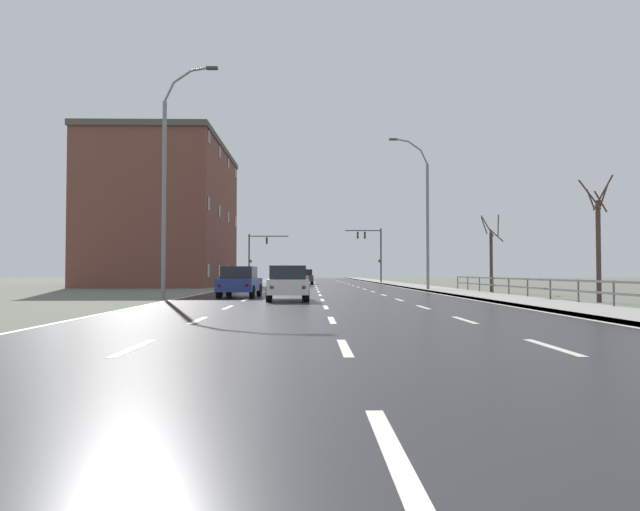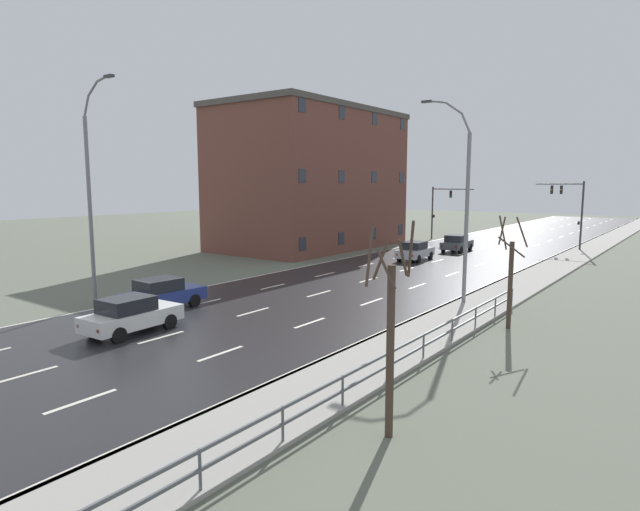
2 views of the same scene
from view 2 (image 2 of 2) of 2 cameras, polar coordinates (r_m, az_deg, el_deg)
ground_plane at (r=41.89m, az=11.08°, el=-1.08°), size 160.00×160.00×0.12m
road_asphalt_strip at (r=52.87m, az=16.70°, el=0.63°), size 14.00×120.00×0.03m
sidewalk_right at (r=50.67m, az=25.69°, el=-0.05°), size 3.00×120.00×0.12m
guardrail at (r=14.18m, az=-0.55°, el=-15.30°), size 0.07×33.26×1.00m
street_lamp_midground at (r=28.24m, az=15.16°, el=5.26°), size 2.76×0.24×10.61m
street_lamp_left_bank at (r=29.12m, az=-23.36°, el=5.66°), size 2.65×0.24×11.30m
traffic_signal_right at (r=55.30m, az=25.36°, el=5.05°), size 4.34×0.36×6.47m
traffic_signal_left at (r=61.23m, az=12.73°, el=5.32°), size 4.84×0.36×5.90m
car_distant at (r=23.74m, az=-19.64°, el=-5.99°), size 1.98×4.17×1.57m
car_mid_centre at (r=44.05m, az=10.16°, el=0.51°), size 2.00×4.19×1.57m
car_far_right at (r=50.63m, az=14.48°, el=1.31°), size 1.95×4.16×1.57m
car_near_left at (r=27.74m, az=-16.60°, el=-3.92°), size 1.98×4.17×1.57m
brick_building at (r=52.64m, az=-0.96°, el=8.25°), size 11.21×19.46×13.43m
bare_tree_near at (r=13.15m, az=7.54°, el=-8.78°), size 1.36×1.41×5.43m
bare_tree_mid at (r=24.24m, az=19.74°, el=-2.23°), size 1.31×1.14×4.90m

